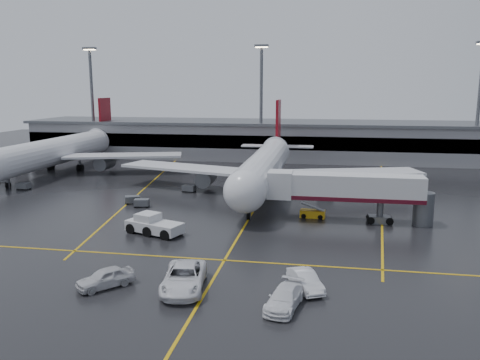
# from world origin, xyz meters

# --- Properties ---
(ground) EXTENTS (220.00, 220.00, 0.00)m
(ground) POSITION_xyz_m (0.00, 0.00, 0.00)
(ground) COLOR black
(ground) RESTS_ON ground
(apron_line_centre) EXTENTS (0.25, 90.00, 0.02)m
(apron_line_centre) POSITION_xyz_m (0.00, 0.00, 0.01)
(apron_line_centre) COLOR gold
(apron_line_centre) RESTS_ON ground
(apron_line_stop) EXTENTS (60.00, 0.25, 0.02)m
(apron_line_stop) POSITION_xyz_m (0.00, -22.00, 0.01)
(apron_line_stop) COLOR gold
(apron_line_stop) RESTS_ON ground
(apron_line_left) EXTENTS (9.99, 69.35, 0.02)m
(apron_line_left) POSITION_xyz_m (-20.00, 10.00, 0.01)
(apron_line_left) COLOR gold
(apron_line_left) RESTS_ON ground
(apron_line_right) EXTENTS (7.57, 69.64, 0.02)m
(apron_line_right) POSITION_xyz_m (18.00, 10.00, 0.01)
(apron_line_right) COLOR gold
(apron_line_right) RESTS_ON ground
(terminal) EXTENTS (122.00, 19.00, 8.60)m
(terminal) POSITION_xyz_m (0.00, 47.93, 4.32)
(terminal) COLOR gray
(terminal) RESTS_ON ground
(light_mast_left) EXTENTS (3.00, 1.20, 25.45)m
(light_mast_left) POSITION_xyz_m (-45.00, 42.00, 14.47)
(light_mast_left) COLOR #595B60
(light_mast_left) RESTS_ON ground
(light_mast_mid) EXTENTS (3.00, 1.20, 25.45)m
(light_mast_mid) POSITION_xyz_m (-5.00, 42.00, 14.47)
(light_mast_mid) COLOR #595B60
(light_mast_mid) RESTS_ON ground
(light_mast_right) EXTENTS (3.00, 1.20, 25.45)m
(light_mast_right) POSITION_xyz_m (40.00, 42.00, 14.47)
(light_mast_right) COLOR #595B60
(light_mast_right) RESTS_ON ground
(main_airliner) EXTENTS (48.80, 45.60, 14.10)m
(main_airliner) POSITION_xyz_m (0.00, 9.70, 4.21)
(main_airliner) COLOR silver
(main_airliner) RESTS_ON ground
(second_airliner) EXTENTS (48.80, 45.60, 14.10)m
(second_airliner) POSITION_xyz_m (-42.00, 21.70, 4.21)
(second_airliner) COLOR silver
(second_airliner) RESTS_ON ground
(jet_bridge) EXTENTS (19.90, 3.40, 6.05)m
(jet_bridge) POSITION_xyz_m (11.87, -6.00, 3.93)
(jet_bridge) COLOR silver
(jet_bridge) RESTS_ON ground
(pushback_tractor) EXTENTS (7.12, 4.75, 2.36)m
(pushback_tractor) POSITION_xyz_m (-9.69, -14.91, 0.94)
(pushback_tractor) COLOR silver
(pushback_tractor) RESTS_ON ground
(belt_loader) EXTENTS (3.24, 1.71, 1.99)m
(belt_loader) POSITION_xyz_m (7.88, -4.82, 0.49)
(belt_loader) COLOR #EAAC13
(belt_loader) RESTS_ON ground
(service_van_a) EXTENTS (4.29, 7.48, 1.96)m
(service_van_a) POSITION_xyz_m (-1.87, -29.15, 0.98)
(service_van_a) COLOR white
(service_van_a) RESTS_ON ground
(service_van_b) EXTENTS (3.11, 5.56, 1.52)m
(service_van_b) POSITION_xyz_m (6.51, -31.10, 0.76)
(service_van_b) COLOR white
(service_van_b) RESTS_ON ground
(service_van_c) EXTENTS (3.44, 4.90, 1.53)m
(service_van_c) POSITION_xyz_m (7.90, -27.46, 0.77)
(service_van_c) COLOR white
(service_van_c) RESTS_ON ground
(service_van_d) EXTENTS (4.62, 4.82, 1.62)m
(service_van_d) POSITION_xyz_m (-8.39, -29.87, 0.81)
(service_van_d) COLOR silver
(service_van_d) RESTS_ON ground
(baggage_cart_a) EXTENTS (2.21, 1.65, 1.12)m
(baggage_cart_a) POSITION_xyz_m (-15.60, -3.34, 0.63)
(baggage_cart_a) COLOR #595B60
(baggage_cart_a) RESTS_ON ground
(baggage_cart_b) EXTENTS (2.37, 2.05, 1.12)m
(baggage_cart_b) POSITION_xyz_m (-17.64, -1.70, 0.63)
(baggage_cart_b) COLOR #595B60
(baggage_cart_b) RESTS_ON ground
(baggage_cart_c) EXTENTS (2.17, 1.58, 1.12)m
(baggage_cart_c) POSITION_xyz_m (-11.83, 7.25, 0.63)
(baggage_cart_c) COLOR #595B60
(baggage_cart_c) RESTS_ON ground
(baggage_cart_d) EXTENTS (2.30, 1.85, 1.12)m
(baggage_cart_d) POSITION_xyz_m (-46.00, 9.11, 0.63)
(baggage_cart_d) COLOR #595B60
(baggage_cart_d) RESTS_ON ground
(baggage_cart_e) EXTENTS (2.10, 1.46, 1.12)m
(baggage_cart_e) POSITION_xyz_m (-38.81, 4.47, 0.63)
(baggage_cart_e) COLOR #595B60
(baggage_cart_e) RESTS_ON ground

